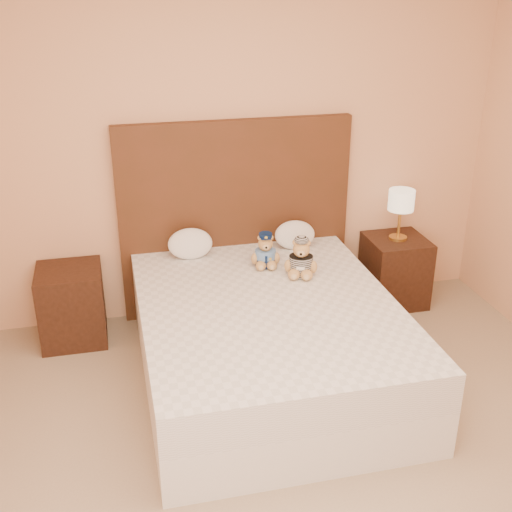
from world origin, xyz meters
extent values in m
cube|color=tan|center=(0.00, 0.00, 0.00)|extent=(4.00, 4.50, 0.00)
cube|color=#DFA479|center=(0.00, 2.25, 1.35)|extent=(4.00, 0.04, 2.70)
cube|color=white|center=(0.00, 1.20, 0.15)|extent=(1.60, 2.00, 0.30)
cube|color=white|center=(0.00, 1.20, 0.43)|extent=(1.60, 2.00, 0.25)
cube|color=#4D2817|center=(0.00, 2.21, 0.75)|extent=(1.75, 0.08, 1.50)
cube|color=#361C11|center=(-1.25, 2.00, 0.28)|extent=(0.45, 0.45, 0.55)
cube|color=#361C11|center=(1.25, 2.00, 0.28)|extent=(0.45, 0.45, 0.55)
cylinder|color=gold|center=(1.25, 2.00, 0.56)|extent=(0.14, 0.14, 0.02)
cylinder|color=gold|center=(1.25, 2.00, 0.69)|extent=(0.02, 0.02, 0.26)
cylinder|color=beige|center=(1.25, 2.00, 0.87)|extent=(0.20, 0.20, 0.16)
ellipsoid|color=white|center=(-0.38, 2.03, 0.66)|extent=(0.33, 0.21, 0.23)
ellipsoid|color=white|center=(0.42, 2.03, 0.66)|extent=(0.31, 0.20, 0.22)
camera|label=1|loc=(-0.91, -2.26, 2.45)|focal=45.00mm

